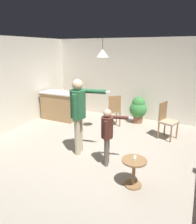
{
  "coord_description": "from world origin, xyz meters",
  "views": [
    {
      "loc": [
        1.76,
        -3.78,
        2.37
      ],
      "look_at": [
        -0.2,
        0.27,
        1.0
      ],
      "focal_mm": 33.66,
      "sensor_mm": 36.0,
      "label": 1
    }
  ],
  "objects": [
    {
      "name": "spare_remote_on_table",
      "position": [
        0.92,
        -0.56,
        0.54
      ],
      "size": [
        0.06,
        0.13,
        0.04
      ],
      "primitive_type": "cube",
      "rotation": [
        0.0,
        0.0,
        0.17
      ],
      "color": "white",
      "rests_on": "side_table_by_couch"
    },
    {
      "name": "potted_plant_corner",
      "position": [
        0.07,
        2.73,
        0.48
      ],
      "size": [
        0.57,
        0.57,
        0.87
      ],
      "color": "brown",
      "rests_on": "ground"
    },
    {
      "name": "ceiling_light_pendant",
      "position": [
        -0.56,
        1.3,
        2.25
      ],
      "size": [
        0.32,
        0.32,
        0.55
      ],
      "color": "silver"
    },
    {
      "name": "kitchen_counter",
      "position": [
        -2.45,
        1.92,
        0.48
      ],
      "size": [
        1.26,
        0.66,
        0.95
      ],
      "color": "#99754C",
      "rests_on": "ground"
    },
    {
      "name": "dining_chair_near_wall",
      "position": [
        1.09,
        1.83,
        0.55
      ],
      "size": [
        0.53,
        0.53,
        1.0
      ],
      "rotation": [
        0.0,
        0.0,
        4.39
      ],
      "color": "olive",
      "rests_on": "ground"
    },
    {
      "name": "person_adult",
      "position": [
        -0.58,
        0.07,
        1.08
      ],
      "size": [
        0.81,
        0.61,
        1.74
      ],
      "rotation": [
        0.0,
        0.0,
        -1.38
      ],
      "color": "tan",
      "rests_on": "ground"
    },
    {
      "name": "person_child",
      "position": [
        0.21,
        -0.13,
        0.76
      ],
      "size": [
        0.59,
        0.44,
        1.22
      ],
      "rotation": [
        0.0,
        0.0,
        -1.35
      ],
      "color": "#60564C",
      "rests_on": "ground"
    },
    {
      "name": "dining_chair_by_counter",
      "position": [
        -0.53,
        2.07,
        0.55
      ],
      "size": [
        0.59,
        0.59,
        1.0
      ],
      "rotation": [
        0.0,
        0.0,
        0.65
      ],
      "color": "olive",
      "rests_on": "ground"
    },
    {
      "name": "side_table_by_couch",
      "position": [
        0.92,
        -0.6,
        0.33
      ],
      "size": [
        0.44,
        0.44,
        0.52
      ],
      "color": "olive",
      "rests_on": "ground"
    },
    {
      "name": "wall_back",
      "position": [
        0.0,
        3.2,
        1.35
      ],
      "size": [
        6.4,
        0.1,
        2.7
      ],
      "primitive_type": "cube",
      "color": "silver",
      "rests_on": "ground"
    },
    {
      "name": "ground",
      "position": [
        0.0,
        0.0,
        0.0
      ],
      "size": [
        7.68,
        7.68,
        0.0
      ],
      "primitive_type": "plane",
      "color": "#9E9384"
    }
  ]
}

